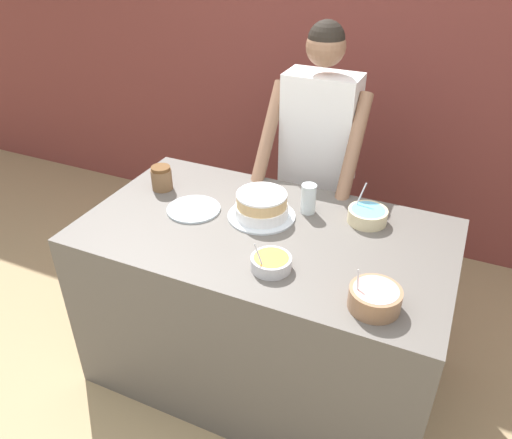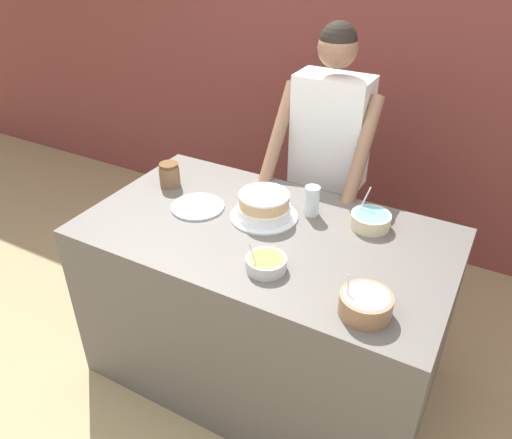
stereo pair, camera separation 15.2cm
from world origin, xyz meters
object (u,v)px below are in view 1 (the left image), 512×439
(cake, at_px, (262,206))
(frosting_bowl_orange, at_px, (271,262))
(frosting_bowl_blue, at_px, (367,215))
(ceramic_plate, at_px, (194,209))
(drinking_glass, at_px, (308,199))
(person_baker, at_px, (318,147))
(frosting_bowl_pink, at_px, (375,298))
(stoneware_jar, at_px, (162,178))

(cake, distance_m, frosting_bowl_orange, 0.41)
(frosting_bowl_blue, bearing_deg, ceramic_plate, -162.92)
(drinking_glass, bearing_deg, frosting_bowl_orange, -88.57)
(person_baker, height_order, ceramic_plate, person_baker)
(frosting_bowl_orange, bearing_deg, person_baker, 97.87)
(cake, bearing_deg, frosting_bowl_blue, 19.18)
(person_baker, xyz_separation_m, cake, (-0.06, -0.67, -0.05))
(cake, xyz_separation_m, ceramic_plate, (-0.33, -0.08, -0.05))
(person_baker, height_order, frosting_bowl_orange, person_baker)
(ceramic_plate, bearing_deg, frosting_bowl_pink, -18.92)
(drinking_glass, xyz_separation_m, ceramic_plate, (-0.52, -0.22, -0.07))
(frosting_bowl_blue, xyz_separation_m, ceramic_plate, (-0.81, -0.25, -0.03))
(frosting_bowl_orange, bearing_deg, ceramic_plate, 152.75)
(frosting_bowl_pink, bearing_deg, cake, 147.09)
(drinking_glass, bearing_deg, person_baker, 103.73)
(person_baker, bearing_deg, cake, -95.19)
(person_baker, xyz_separation_m, ceramic_plate, (-0.39, -0.75, -0.11))
(person_baker, xyz_separation_m, stoneware_jar, (-0.66, -0.62, -0.05))
(frosting_bowl_pink, relative_size, drinking_glass, 1.32)
(frosting_bowl_orange, xyz_separation_m, drinking_glass, (-0.01, 0.50, 0.04))
(frosting_bowl_orange, height_order, stoneware_jar, frosting_bowl_orange)
(person_baker, height_order, frosting_bowl_blue, person_baker)
(frosting_bowl_orange, distance_m, stoneware_jar, 0.90)
(frosting_bowl_blue, bearing_deg, cake, -160.82)
(frosting_bowl_blue, height_order, stoneware_jar, frosting_bowl_blue)
(drinking_glass, bearing_deg, cake, -144.24)
(ceramic_plate, relative_size, stoneware_jar, 2.06)
(frosting_bowl_orange, relative_size, stoneware_jar, 1.32)
(ceramic_plate, xyz_separation_m, stoneware_jar, (-0.27, 0.13, 0.06))
(frosting_bowl_orange, relative_size, frosting_bowl_pink, 0.86)
(cake, height_order, frosting_bowl_blue, frosting_bowl_blue)
(cake, distance_m, stoneware_jar, 0.60)
(stoneware_jar, bearing_deg, frosting_bowl_pink, -20.37)
(frosting_bowl_pink, bearing_deg, ceramic_plate, 161.08)
(person_baker, distance_m, stoneware_jar, 0.91)
(frosting_bowl_pink, relative_size, stoneware_jar, 1.53)
(drinking_glass, distance_m, stoneware_jar, 0.80)
(frosting_bowl_orange, bearing_deg, frosting_bowl_pink, -7.73)
(cake, relative_size, stoneware_jar, 2.56)
(drinking_glass, relative_size, stoneware_jar, 1.16)
(person_baker, distance_m, ceramic_plate, 0.85)
(ceramic_plate, bearing_deg, cake, 13.97)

